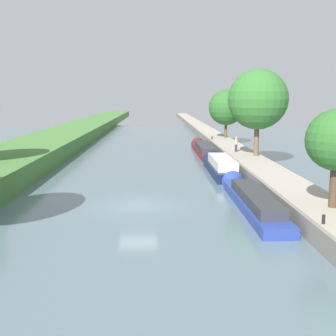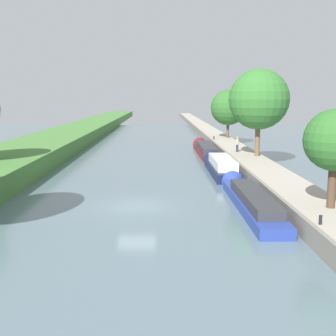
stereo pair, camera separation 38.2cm
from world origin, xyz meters
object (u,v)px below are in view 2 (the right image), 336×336
Objects in this scene: narrowboat_blue at (249,199)px; mooring_bollard_far at (214,138)px; narrowboat_navy at (220,166)px; narrowboat_maroon at (205,149)px; mooring_bollard_near at (320,220)px; person_walking at (237,144)px.

narrowboat_blue is 33.05m from mooring_bollard_far.
narrowboat_navy is at bearing 90.65° from narrowboat_blue.
narrowboat_maroon is 33.73m from mooring_bollard_near.
person_walking is at bearing -68.19° from narrowboat_maroon.
mooring_bollard_near is at bearing -90.00° from mooring_bollard_far.
mooring_bollard_far is (1.83, 32.99, 0.76)m from narrowboat_blue.
person_walking reaches higher than narrowboat_navy.
person_walking is at bearing 67.67° from narrowboat_navy.
mooring_bollard_far is at bearing 90.00° from mooring_bollard_near.
narrowboat_maroon is at bearing 93.38° from mooring_bollard_near.
mooring_bollard_far reaches higher than narrowboat_blue.
narrowboat_navy is 13.89m from narrowboat_maroon.
narrowboat_navy is at bearing -95.47° from mooring_bollard_far.
mooring_bollard_near is at bearing -76.00° from narrowboat_blue.
mooring_bollard_near is (1.83, -7.32, 0.76)m from narrowboat_blue.
mooring_bollard_far is at bearing 93.50° from person_walking.
mooring_bollard_far is (1.97, 20.54, 0.63)m from narrowboat_navy.
mooring_bollard_near is 1.00× the size of mooring_bollard_far.
narrowboat_navy is 0.74× the size of narrowboat_maroon.
person_walking reaches higher than narrowboat_blue.
mooring_bollard_far reaches higher than narrowboat_maroon.
narrowboat_maroon is at bearing 90.35° from narrowboat_blue.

